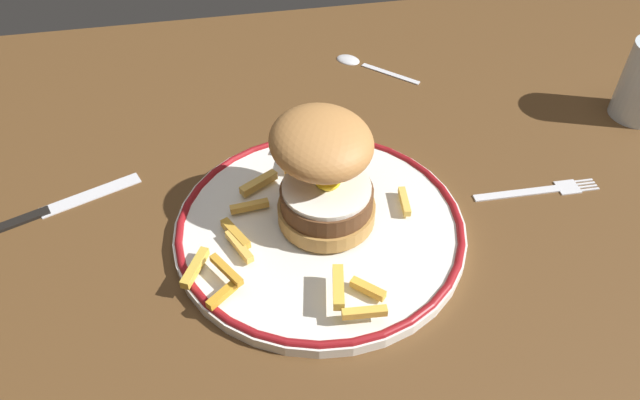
# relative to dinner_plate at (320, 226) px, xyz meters

# --- Properties ---
(ground_plane) EXTENTS (1.34, 1.05, 0.04)m
(ground_plane) POSITION_rel_dinner_plate_xyz_m (0.04, -0.02, -0.03)
(ground_plane) COLOR brown
(dinner_plate) EXTENTS (0.30, 0.30, 0.02)m
(dinner_plate) POSITION_rel_dinner_plate_xyz_m (0.00, 0.00, 0.00)
(dinner_plate) COLOR white
(dinner_plate) RESTS_ON ground_plane
(burger) EXTENTS (0.14, 0.14, 0.11)m
(burger) POSITION_rel_dinner_plate_xyz_m (0.01, 0.01, 0.06)
(burger) COLOR #B07F3E
(burger) RESTS_ON dinner_plate
(fries_pile) EXTENTS (0.24, 0.25, 0.02)m
(fries_pile) POSITION_rel_dinner_plate_xyz_m (-0.03, 0.01, 0.01)
(fries_pile) COLOR gold
(fries_pile) RESTS_ON dinner_plate
(fork) EXTENTS (0.14, 0.02, 0.00)m
(fork) POSITION_rel_dinner_plate_xyz_m (0.25, 0.01, -0.01)
(fork) COLOR silver
(fork) RESTS_ON ground_plane
(knife) EXTENTS (0.17, 0.08, 0.01)m
(knife) POSITION_rel_dinner_plate_xyz_m (-0.28, 0.08, -0.01)
(knife) COLOR black
(knife) RESTS_ON ground_plane
(spoon) EXTENTS (0.11, 0.11, 0.01)m
(spoon) POSITION_rel_dinner_plate_xyz_m (0.12, 0.32, -0.00)
(spoon) COLOR silver
(spoon) RESTS_ON ground_plane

